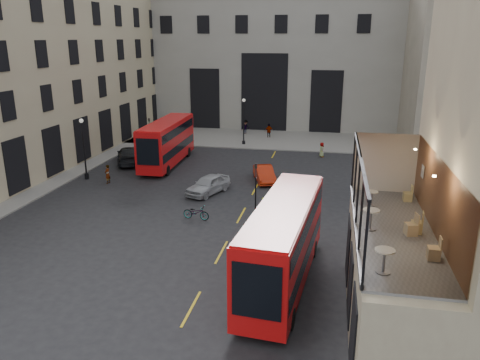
% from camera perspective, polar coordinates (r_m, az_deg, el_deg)
% --- Properties ---
extents(ground, '(140.00, 140.00, 0.00)m').
position_cam_1_polar(ground, '(21.87, -0.74, -15.96)').
color(ground, black).
rests_on(ground, ground).
extents(host_frontage, '(3.00, 11.00, 4.50)m').
position_cam_1_polar(host_frontage, '(20.55, 17.67, -11.87)').
color(host_frontage, '#BFB58F').
rests_on(host_frontage, ground).
extents(cafe_floor, '(3.00, 10.00, 0.10)m').
position_cam_1_polar(cafe_floor, '(19.58, 18.27, -5.94)').
color(cafe_floor, slate).
rests_on(cafe_floor, host_frontage).
extents(gateway, '(35.00, 10.60, 18.00)m').
position_cam_1_polar(gateway, '(66.58, 3.66, 14.77)').
color(gateway, '#9A988F').
rests_on(gateway, ground).
extents(pavement_far, '(40.00, 12.00, 0.12)m').
position_cam_1_polar(pavement_far, '(58.03, 1.19, 5.19)').
color(pavement_far, slate).
rests_on(pavement_far, ground).
extents(traffic_light_near, '(0.16, 0.20, 3.80)m').
position_cam_1_polar(traffic_light_near, '(31.78, 1.93, -0.37)').
color(traffic_light_near, black).
rests_on(traffic_light_near, ground).
extents(traffic_light_far, '(0.16, 0.20, 3.80)m').
position_cam_1_polar(traffic_light_far, '(50.55, -10.97, 5.86)').
color(traffic_light_far, black).
rests_on(traffic_light_far, ground).
extents(street_lamp_a, '(0.36, 0.36, 5.33)m').
position_cam_1_polar(street_lamp_a, '(42.62, -18.45, 3.21)').
color(street_lamp_a, black).
rests_on(street_lamp_a, ground).
extents(street_lamp_b, '(0.36, 0.36, 5.33)m').
position_cam_1_polar(street_lamp_b, '(53.72, 0.46, 6.78)').
color(street_lamp_b, black).
rests_on(street_lamp_b, ground).
extents(bus_near, '(3.36, 10.83, 4.25)m').
position_cam_1_polar(bus_near, '(23.22, 5.33, -7.25)').
color(bus_near, red).
rests_on(bus_near, ground).
extents(bus_far, '(2.80, 10.76, 4.27)m').
position_cam_1_polar(bus_far, '(45.75, -8.88, 4.78)').
color(bus_far, red).
rests_on(bus_far, ground).
extents(car_a, '(3.22, 4.66, 1.47)m').
position_cam_1_polar(car_a, '(37.13, -3.90, -0.55)').
color(car_a, '#9B9DA3').
rests_on(car_a, ground).
extents(car_b, '(2.62, 4.32, 1.34)m').
position_cam_1_polar(car_b, '(40.23, 2.97, 0.75)').
color(car_b, '#B6240B').
rests_on(car_b, ground).
extents(car_c, '(4.39, 6.03, 1.62)m').
position_cam_1_polar(car_c, '(47.32, -13.36, 2.96)').
color(car_c, black).
rests_on(car_c, ground).
extents(bicycle, '(1.94, 0.88, 0.98)m').
position_cam_1_polar(bicycle, '(32.03, -5.38, -3.96)').
color(bicycle, gray).
rests_on(bicycle, ground).
extents(cyclist, '(0.48, 0.64, 1.59)m').
position_cam_1_polar(cyclist, '(31.74, 2.99, -3.52)').
color(cyclist, '#D7F419').
rests_on(cyclist, ground).
extents(pedestrian_a, '(0.85, 0.72, 1.53)m').
position_cam_1_polar(pedestrian_a, '(56.21, -10.18, 5.28)').
color(pedestrian_a, gray).
rests_on(pedestrian_a, ground).
extents(pedestrian_b, '(1.39, 1.32, 1.89)m').
position_cam_1_polar(pedestrian_b, '(59.91, 0.67, 6.44)').
color(pedestrian_b, gray).
rests_on(pedestrian_b, ground).
extents(pedestrian_c, '(1.14, 0.80, 1.79)m').
position_cam_1_polar(pedestrian_c, '(57.84, 3.55, 5.97)').
color(pedestrian_c, gray).
rests_on(pedestrian_c, ground).
extents(pedestrian_d, '(0.70, 0.86, 1.53)m').
position_cam_1_polar(pedestrian_d, '(49.28, 9.93, 3.66)').
color(pedestrian_d, gray).
rests_on(pedestrian_d, ground).
extents(pedestrian_e, '(0.44, 0.62, 1.62)m').
position_cam_1_polar(pedestrian_e, '(41.15, -15.85, 0.69)').
color(pedestrian_e, gray).
rests_on(pedestrian_e, ground).
extents(cafe_table_near, '(0.65, 0.65, 0.81)m').
position_cam_1_polar(cafe_table_near, '(15.88, 17.18, -9.00)').
color(cafe_table_near, white).
rests_on(cafe_table_near, cafe_floor).
extents(cafe_table_mid, '(0.66, 0.66, 0.83)m').
position_cam_1_polar(cafe_table_mid, '(19.16, 15.67, -4.28)').
color(cafe_table_mid, silver).
rests_on(cafe_table_mid, cafe_floor).
extents(cafe_table_far, '(0.53, 0.53, 0.67)m').
position_cam_1_polar(cafe_table_far, '(21.90, 15.79, -1.90)').
color(cafe_table_far, beige).
rests_on(cafe_table_far, cafe_floor).
extents(cafe_chair_a, '(0.41, 0.41, 0.83)m').
position_cam_1_polar(cafe_chair_a, '(17.46, 22.58, -8.17)').
color(cafe_chair_a, tan).
rests_on(cafe_chair_a, cafe_floor).
extents(cafe_chair_b, '(0.52, 0.52, 0.86)m').
position_cam_1_polar(cafe_chair_b, '(19.22, 20.16, -5.56)').
color(cafe_chair_b, tan).
rests_on(cafe_chair_b, cafe_floor).
extents(cafe_chair_c, '(0.48, 0.48, 0.87)m').
position_cam_1_polar(cafe_chair_c, '(19.48, 20.76, -5.32)').
color(cafe_chair_c, tan).
rests_on(cafe_chair_c, cafe_floor).
extents(cafe_chair_d, '(0.40, 0.40, 0.77)m').
position_cam_1_polar(cafe_chair_d, '(23.07, 19.78, -1.86)').
color(cafe_chair_d, tan).
rests_on(cafe_chair_d, cafe_floor).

